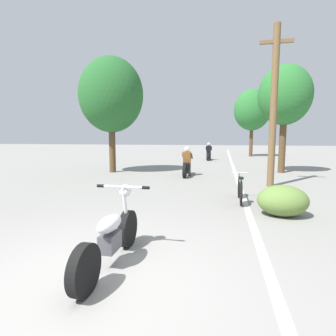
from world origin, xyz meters
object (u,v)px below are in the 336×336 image
Objects in this scene: utility_pole at (274,105)px; roadside_tree_right_near at (285,96)px; motorcycle_foreground at (111,236)px; motorcycle_rider_far at (209,153)px; bicycle_parked at (240,189)px; roadside_tree_right_far at (252,110)px; motorcycle_rider_lead at (187,165)px; roadside_tree_left at (111,95)px.

roadside_tree_right_near is (1.19, 4.06, 0.89)m from utility_pole.
motorcycle_rider_far is (0.37, 17.55, 0.11)m from motorcycle_foreground.
utility_pole is 1.06× the size of roadside_tree_right_near.
motorcycle_foreground is 1.22× the size of bicycle_parked.
roadside_tree_right_far is 3.11× the size of motorcycle_rider_lead.
utility_pole is at bearing 64.61° from motorcycle_foreground.
motorcycle_rider_lead reaches higher than motorcycle_foreground.
utility_pole reaches higher than bicycle_parked.
motorcycle_rider_far reaches higher than bicycle_parked.
roadside_tree_right_near is at bearing -59.60° from motorcycle_rider_far.
motorcycle_rider_lead is (-3.32, 1.99, -2.37)m from utility_pole.
motorcycle_foreground is at bearing -66.35° from roadside_tree_left.
motorcycle_foreground is 4.58m from bicycle_parked.
motorcycle_foreground is (-3.17, -6.69, -2.48)m from utility_pole.
roadside_tree_right_far is at bearing 58.82° from roadside_tree_left.
motorcycle_rider_lead is at bearing -7.47° from roadside_tree_left.
roadside_tree_right_far is 3.88× the size of bicycle_parked.
utility_pole is at bearing -75.53° from motorcycle_rider_far.
utility_pole is at bearing 64.46° from bicycle_parked.
roadside_tree_left is 5.13m from motorcycle_rider_lead.
motorcycle_rider_far is at bearing 120.40° from roadside_tree_right_near.
utility_pole is 2.81× the size of motorcycle_rider_lead.
roadside_tree_left is 10.60m from motorcycle_foreground.
motorcycle_foreground is 17.55m from motorcycle_rider_far.
motorcycle_foreground is 8.68m from motorcycle_rider_lead.
roadside_tree_right_near reaches higher than bicycle_parked.
motorcycle_rider_lead is at bearing 90.93° from motorcycle_foreground.
utility_pole reaches higher than motorcycle_rider_far.
roadside_tree_left reaches higher than utility_pole.
roadside_tree_right_far is at bearing 79.85° from motorcycle_foreground.
roadside_tree_right_near is 2.71× the size of motorcycle_foreground.
roadside_tree_right_far is at bearing 73.21° from motorcycle_rider_lead.
roadside_tree_left is (-7.20, 2.50, 0.95)m from utility_pole.
roadside_tree_left is at bearing -121.18° from roadside_tree_right_far.
roadside_tree_right_far is at bearing 91.63° from roadside_tree_right_near.
roadside_tree_right_near reaches higher than motorcycle_foreground.
motorcycle_rider_far is at bearing 104.47° from utility_pole.
motorcycle_rider_far is at bearing 88.79° from motorcycle_foreground.
roadside_tree_left reaches higher than motorcycle_rider_far.
roadside_tree_right_far reaches higher than roadside_tree_right_near.
bicycle_parked is at bearing -115.54° from utility_pole.
roadside_tree_right_far is at bearing 86.91° from utility_pole.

